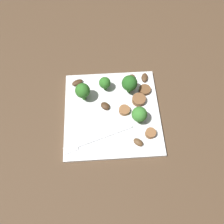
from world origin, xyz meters
TOP-DOWN VIEW (x-y plane):
  - ground_plane at (0.00, 0.00)m, footprint 1.40×1.40m
  - plate at (0.00, 0.00)m, footprint 0.25×0.25m
  - fork at (0.05, 0.08)m, footprint 0.18×0.07m
  - broccoli_floret_0 at (-0.05, -0.06)m, footprint 0.04×0.04m
  - broccoli_floret_1 at (-0.07, 0.03)m, footprint 0.04×0.04m
  - broccoli_floret_2 at (0.07, -0.05)m, footprint 0.04×0.04m
  - broccoli_floret_3 at (0.01, -0.07)m, footprint 0.03×0.03m
  - sausage_slice_0 at (-0.09, 0.07)m, footprint 0.03×0.03m
  - sausage_slice_1 at (-0.09, -0.06)m, footprint 0.04×0.04m
  - sausage_slice_2 at (-0.03, -0.00)m, footprint 0.04×0.04m
  - sausage_slice_3 at (-0.07, -0.03)m, footprint 0.05×0.05m
  - mushroom_0 at (0.09, -0.09)m, footprint 0.04×0.03m
  - mushroom_1 at (-0.06, 0.09)m, footprint 0.03×0.03m
  - mushroom_2 at (0.02, -0.02)m, footprint 0.03×0.03m
  - mushroom_3 at (-0.10, -0.10)m, footprint 0.02×0.03m
  - mushroom_4 at (-0.06, -0.10)m, footprint 0.03×0.03m

SIDE VIEW (x-z plane):
  - ground_plane at x=0.00m, z-range 0.00..0.00m
  - plate at x=0.00m, z-range 0.00..0.01m
  - fork at x=0.05m, z-range 0.01..0.02m
  - mushroom_0 at x=0.09m, z-range 0.01..0.02m
  - sausage_slice_1 at x=-0.09m, z-range 0.01..0.02m
  - mushroom_3 at x=-0.10m, z-range 0.01..0.02m
  - mushroom_4 at x=-0.06m, z-range 0.01..0.02m
  - mushroom_1 at x=-0.06m, z-range 0.01..0.02m
  - sausage_slice_2 at x=-0.03m, z-range 0.01..0.02m
  - mushroom_2 at x=0.02m, z-range 0.01..0.02m
  - sausage_slice_0 at x=-0.09m, z-range 0.01..0.03m
  - sausage_slice_3 at x=-0.07m, z-range 0.01..0.03m
  - broccoli_floret_3 at x=0.01m, z-range 0.02..0.06m
  - broccoli_floret_1 at x=-0.07m, z-range 0.02..0.07m
  - broccoli_floret_2 at x=0.07m, z-range 0.02..0.08m
  - broccoli_floret_0 at x=-0.05m, z-range 0.02..0.08m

